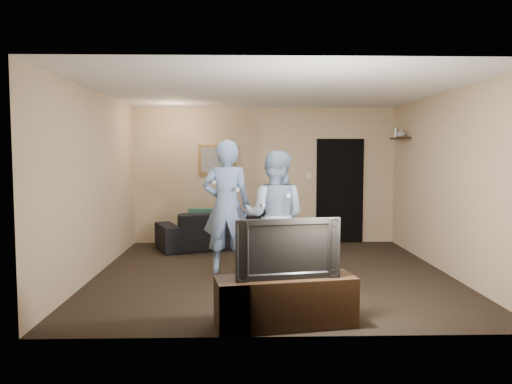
{
  "coord_description": "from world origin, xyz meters",
  "views": [
    {
      "loc": [
        -0.42,
        -7.06,
        1.72
      ],
      "look_at": [
        -0.22,
        0.3,
        1.15
      ],
      "focal_mm": 35.0,
      "sensor_mm": 36.0,
      "label": 1
    }
  ],
  "objects_px": {
    "sofa": "(222,228)",
    "wii_player_right": "(275,217)",
    "wii_player_left": "(227,207)",
    "tv_console": "(286,301)",
    "television": "(286,247)"
  },
  "relations": [
    {
      "from": "sofa",
      "to": "television",
      "type": "relative_size",
      "value": 2.25
    },
    {
      "from": "sofa",
      "to": "television",
      "type": "distance_m",
      "value": 4.37
    },
    {
      "from": "sofa",
      "to": "television",
      "type": "height_order",
      "value": "television"
    },
    {
      "from": "sofa",
      "to": "wii_player_left",
      "type": "height_order",
      "value": "wii_player_left"
    },
    {
      "from": "tv_console",
      "to": "wii_player_right",
      "type": "distance_m",
      "value": 1.86
    },
    {
      "from": "wii_player_left",
      "to": "wii_player_right",
      "type": "bearing_deg",
      "value": -38.35
    },
    {
      "from": "sofa",
      "to": "wii_player_right",
      "type": "bearing_deg",
      "value": 86.84
    },
    {
      "from": "sofa",
      "to": "wii_player_right",
      "type": "xyz_separation_m",
      "value": [
        0.8,
        -2.53,
        0.54
      ]
    },
    {
      "from": "tv_console",
      "to": "television",
      "type": "distance_m",
      "value": 0.55
    },
    {
      "from": "television",
      "to": "wii_player_right",
      "type": "bearing_deg",
      "value": 79.94
    },
    {
      "from": "sofa",
      "to": "tv_console",
      "type": "height_order",
      "value": "sofa"
    },
    {
      "from": "tv_console",
      "to": "wii_player_right",
      "type": "relative_size",
      "value": 0.79
    },
    {
      "from": "tv_console",
      "to": "television",
      "type": "bearing_deg",
      "value": 0.0
    },
    {
      "from": "television",
      "to": "wii_player_left",
      "type": "distance_m",
      "value": 2.36
    },
    {
      "from": "wii_player_right",
      "to": "wii_player_left",
      "type": "bearing_deg",
      "value": 141.65
    }
  ]
}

